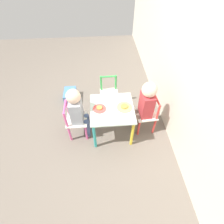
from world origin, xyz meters
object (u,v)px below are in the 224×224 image
(chair_green, at_px, (109,94))
(plate_back, at_px, (124,107))
(kids_table, at_px, (112,112))
(chair_red, at_px, (147,115))
(child_front, at_px, (78,110))
(chair_pink, at_px, (75,121))
(plate_front, at_px, (99,108))
(child_back, at_px, (145,103))
(storage_bin, at_px, (70,95))

(chair_green, height_order, plate_back, chair_green)
(kids_table, relative_size, chair_red, 0.99)
(child_front, bearing_deg, chair_red, -87.66)
(chair_red, distance_m, chair_pink, 0.95)
(chair_pink, bearing_deg, chair_red, -87.81)
(plate_front, bearing_deg, plate_back, 90.00)
(kids_table, height_order, child_back, child_back)
(chair_pink, bearing_deg, chair_green, -44.33)
(plate_front, bearing_deg, chair_pink, -90.84)
(plate_back, distance_m, storage_bin, 1.12)
(child_front, distance_m, storage_bin, 0.83)
(chair_red, height_order, plate_front, chair_red)
(plate_back, bearing_deg, chair_green, -161.58)
(kids_table, height_order, storage_bin, kids_table)
(chair_green, xyz_separation_m, plate_front, (0.47, -0.14, 0.21))
(child_back, bearing_deg, chair_pink, -92.34)
(child_front, height_order, plate_front, child_front)
(chair_green, bearing_deg, child_front, -131.68)
(plate_back, bearing_deg, kids_table, -90.00)
(chair_green, xyz_separation_m, storage_bin, (-0.24, -0.62, -0.19))
(plate_back, bearing_deg, storage_bin, -132.42)
(child_back, bearing_deg, chair_green, -140.54)
(kids_table, relative_size, plate_front, 3.38)
(plate_front, height_order, storage_bin, plate_front)
(child_front, bearing_deg, plate_front, -90.33)
(kids_table, bearing_deg, storage_bin, -138.62)
(child_back, relative_size, child_front, 1.03)
(kids_table, height_order, chair_red, chair_red)
(child_front, height_order, plate_back, child_front)
(plate_back, distance_m, plate_front, 0.30)
(plate_front, bearing_deg, chair_green, 162.96)
(kids_table, distance_m, plate_back, 0.17)
(plate_front, xyz_separation_m, storage_bin, (-0.71, -0.47, -0.39))
(child_back, height_order, plate_front, child_back)
(chair_red, distance_m, plate_front, 0.66)
(chair_red, relative_size, storage_bin, 1.93)
(chair_green, xyz_separation_m, child_back, (0.45, 0.42, 0.22))
(plate_back, bearing_deg, chair_red, 95.60)
(chair_red, xyz_separation_m, plate_front, (0.03, -0.62, 0.21))
(chair_green, relative_size, storage_bin, 1.93)
(plate_front, distance_m, storage_bin, 0.94)
(kids_table, bearing_deg, plate_front, -90.00)
(chair_green, distance_m, child_back, 0.65)
(plate_back, relative_size, plate_front, 1.18)
(kids_table, height_order, child_front, child_front)
(chair_green, distance_m, plate_front, 0.54)
(chair_pink, relative_size, plate_front, 3.42)
(chair_pink, bearing_deg, storage_bin, 12.75)
(chair_pink, xyz_separation_m, plate_front, (0.00, 0.32, 0.21))
(child_back, bearing_deg, plate_front, -91.02)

